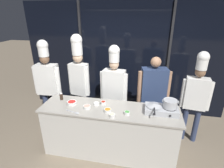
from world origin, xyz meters
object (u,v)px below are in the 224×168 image
frying_pan (154,105)px  stock_pot (170,104)px  prep_bowl_shrimp (87,107)px  serving_spoon_slotted (75,113)px  prep_bowl_noodles (112,115)px  prep_bowl_chili_flakes (103,103)px  prep_bowl_scallions (127,113)px  prep_bowl_carrots (108,110)px  chef_sous (79,75)px  prep_bowl_garlic (96,104)px  person_guest (153,91)px  squeeze_bottle_soy (61,96)px  portable_stove (161,110)px  chef_head (48,79)px  chef_pastry (196,93)px  chef_line (114,85)px  prep_bowl_bell_pepper (72,102)px

frying_pan → stock_pot: size_ratio=1.84×
prep_bowl_shrimp → serving_spoon_slotted: (-0.14, -0.18, -0.02)m
prep_bowl_noodles → serving_spoon_slotted: prep_bowl_noodles is taller
prep_bowl_chili_flakes → prep_bowl_scallions: 0.52m
prep_bowl_carrots → chef_sous: 1.12m
prep_bowl_garlic → person_guest: (0.98, 0.59, 0.07)m
squeeze_bottle_soy → prep_bowl_garlic: 0.70m
frying_pan → serving_spoon_slotted: frying_pan is taller
stock_pot → prep_bowl_chili_flakes: bearing=176.4°
portable_stove → prep_bowl_garlic: size_ratio=5.21×
stock_pot → prep_bowl_chili_flakes: size_ratio=2.69×
squeeze_bottle_soy → chef_head: size_ratio=0.08×
person_guest → chef_pastry: size_ratio=0.92×
prep_bowl_garlic → serving_spoon_slotted: bearing=-128.9°
prep_bowl_chili_flakes → stock_pot: bearing=-3.6°
prep_bowl_garlic → chef_head: size_ratio=0.05×
portable_stove → prep_bowl_carrots: portable_stove is taller
chef_line → prep_bowl_garlic: bearing=75.9°
squeeze_bottle_soy → chef_sous: chef_sous is taller
portable_stove → stock_pot: 0.17m
chef_head → prep_bowl_noodles: bearing=148.3°
frying_pan → prep_bowl_bell_pepper: (-1.42, -0.02, -0.10)m
portable_stove → prep_bowl_shrimp: portable_stove is taller
prep_bowl_garlic → serving_spoon_slotted: (-0.26, -0.32, -0.02)m
frying_pan → prep_bowl_shrimp: (-1.11, -0.11, -0.10)m
prep_bowl_garlic → chef_sous: bearing=132.6°
prep_bowl_garlic → chef_line: (0.21, 0.55, 0.14)m
serving_spoon_slotted → person_guest: (1.24, 0.91, 0.09)m
frying_pan → chef_pastry: (0.77, 0.60, 0.01)m
prep_bowl_chili_flakes → chef_pastry: chef_pastry is taller
portable_stove → chef_pastry: 0.88m
frying_pan → prep_bowl_shrimp: bearing=-174.4°
stock_pot → prep_bowl_bell_pepper: 1.67m
prep_bowl_carrots → person_guest: bearing=46.5°
prep_bowl_noodles → chef_pastry: 1.67m
chef_sous → chef_line: bearing=-169.8°
portable_stove → prep_bowl_chili_flakes: 0.99m
chef_head → chef_line: bearing=177.9°
prep_bowl_chili_flakes → prep_bowl_bell_pepper: (-0.55, -0.10, -0.00)m
portable_stove → prep_bowl_bell_pepper: size_ratio=3.16×
prep_bowl_shrimp → chef_head: 1.29m
prep_bowl_carrots → chef_sous: chef_sous is taller
prep_bowl_noodles → prep_bowl_bell_pepper: prep_bowl_noodles is taller
chef_head → prep_bowl_carrots: bearing=150.7°
prep_bowl_scallions → chef_sous: 1.37m
stock_pot → chef_sous: (-1.75, 0.59, 0.16)m
prep_bowl_noodles → prep_bowl_scallions: bearing=27.8°
squeeze_bottle_soy → chef_line: chef_line is taller
squeeze_bottle_soy → prep_bowl_shrimp: bearing=-20.0°
serving_spoon_slotted → prep_bowl_scallions: bearing=7.7°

